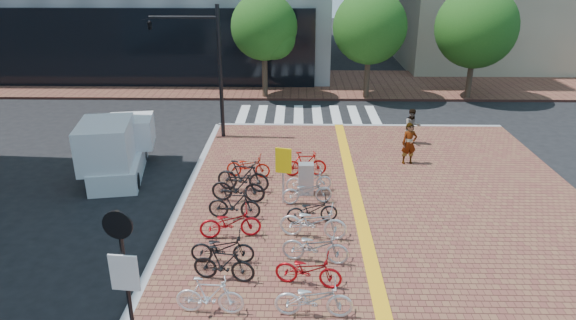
{
  "coord_description": "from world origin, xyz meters",
  "views": [
    {
      "loc": [
        -0.04,
        -12.33,
        7.98
      ],
      "look_at": [
        -0.37,
        4.36,
        1.3
      ],
      "focal_mm": 32.0,
      "sensor_mm": 36.0,
      "label": 1
    }
  ],
  "objects_px": {
    "bike_3": "(230,222)",
    "utility_box": "(306,179)",
    "notice_sign": "(124,265)",
    "traffic_light_pole": "(188,48)",
    "bike_12": "(312,210)",
    "bike_15": "(305,164)",
    "yellow_sign": "(283,166)",
    "bike_14": "(309,180)",
    "bike_6": "(243,176)",
    "bike_13": "(307,191)",
    "bike_0": "(210,296)",
    "bike_7": "(248,166)",
    "bike_1": "(224,264)",
    "bike_11": "(313,222)",
    "box_truck": "(117,149)",
    "bike_5": "(238,187)",
    "bike_9": "(308,270)",
    "pedestrian_a": "(409,143)",
    "bike_4": "(234,204)",
    "bike_10": "(315,246)",
    "bike_2": "(222,248)",
    "bike_8": "(314,298)",
    "pedestrian_b": "(412,127)"
  },
  "relations": [
    {
      "from": "bike_8",
      "to": "utility_box",
      "type": "bearing_deg",
      "value": 3.21
    },
    {
      "from": "bike_4",
      "to": "bike_13",
      "type": "height_order",
      "value": "bike_4"
    },
    {
      "from": "bike_5",
      "to": "traffic_light_pole",
      "type": "height_order",
      "value": "traffic_light_pole"
    },
    {
      "from": "bike_1",
      "to": "traffic_light_pole",
      "type": "xyz_separation_m",
      "value": [
        -2.96,
        11.38,
        3.59
      ]
    },
    {
      "from": "bike_12",
      "to": "bike_15",
      "type": "height_order",
      "value": "bike_15"
    },
    {
      "from": "bike_0",
      "to": "bike_7",
      "type": "distance_m",
      "value": 8.01
    },
    {
      "from": "bike_10",
      "to": "notice_sign",
      "type": "bearing_deg",
      "value": 140.23
    },
    {
      "from": "bike_5",
      "to": "bike_10",
      "type": "distance_m",
      "value": 4.43
    },
    {
      "from": "bike_15",
      "to": "bike_1",
      "type": "bearing_deg",
      "value": 157.26
    },
    {
      "from": "bike_9",
      "to": "box_truck",
      "type": "xyz_separation_m",
      "value": [
        -7.19,
        7.18,
        0.5
      ]
    },
    {
      "from": "bike_11",
      "to": "bike_14",
      "type": "height_order",
      "value": "bike_11"
    },
    {
      "from": "bike_7",
      "to": "bike_14",
      "type": "height_order",
      "value": "bike_7"
    },
    {
      "from": "bike_11",
      "to": "utility_box",
      "type": "xyz_separation_m",
      "value": [
        -0.17,
        3.0,
        0.04
      ]
    },
    {
      "from": "bike_2",
      "to": "pedestrian_b",
      "type": "relative_size",
      "value": 1.09
    },
    {
      "from": "bike_7",
      "to": "pedestrian_b",
      "type": "xyz_separation_m",
      "value": [
        6.91,
        3.81,
        0.36
      ]
    },
    {
      "from": "pedestrian_a",
      "to": "notice_sign",
      "type": "bearing_deg",
      "value": -135.91
    },
    {
      "from": "bike_9",
      "to": "bike_14",
      "type": "bearing_deg",
      "value": 10.47
    },
    {
      "from": "yellow_sign",
      "to": "notice_sign",
      "type": "xyz_separation_m",
      "value": [
        -2.99,
        -6.95,
        0.7
      ]
    },
    {
      "from": "pedestrian_b",
      "to": "box_truck",
      "type": "relative_size",
      "value": 0.37
    },
    {
      "from": "bike_5",
      "to": "pedestrian_a",
      "type": "xyz_separation_m",
      "value": [
        6.46,
        3.62,
        0.29
      ]
    },
    {
      "from": "bike_6",
      "to": "bike_13",
      "type": "xyz_separation_m",
      "value": [
        2.26,
        -0.96,
        -0.12
      ]
    },
    {
      "from": "bike_12",
      "to": "yellow_sign",
      "type": "distance_m",
      "value": 1.87
    },
    {
      "from": "bike_7",
      "to": "bike_11",
      "type": "height_order",
      "value": "bike_11"
    },
    {
      "from": "bike_5",
      "to": "utility_box",
      "type": "relative_size",
      "value": 1.62
    },
    {
      "from": "bike_4",
      "to": "bike_10",
      "type": "height_order",
      "value": "bike_4"
    },
    {
      "from": "bike_14",
      "to": "traffic_light_pole",
      "type": "relative_size",
      "value": 0.28
    },
    {
      "from": "bike_4",
      "to": "traffic_light_pole",
      "type": "relative_size",
      "value": 0.28
    },
    {
      "from": "bike_3",
      "to": "utility_box",
      "type": "height_order",
      "value": "utility_box"
    },
    {
      "from": "bike_12",
      "to": "utility_box",
      "type": "bearing_deg",
      "value": -4.03
    },
    {
      "from": "bike_7",
      "to": "bike_8",
      "type": "distance_m",
      "value": 8.37
    },
    {
      "from": "bike_3",
      "to": "bike_14",
      "type": "distance_m",
      "value": 4.03
    },
    {
      "from": "bike_11",
      "to": "yellow_sign",
      "type": "relative_size",
      "value": 1.0
    },
    {
      "from": "bike_5",
      "to": "bike_9",
      "type": "bearing_deg",
      "value": -148.03
    },
    {
      "from": "box_truck",
      "to": "traffic_light_pole",
      "type": "bearing_deg",
      "value": 64.65
    },
    {
      "from": "bike_9",
      "to": "bike_7",
      "type": "bearing_deg",
      "value": 29.02
    },
    {
      "from": "notice_sign",
      "to": "traffic_light_pole",
      "type": "distance_m",
      "value": 14.08
    },
    {
      "from": "bike_14",
      "to": "box_truck",
      "type": "xyz_separation_m",
      "value": [
        -7.29,
        1.56,
        0.53
      ]
    },
    {
      "from": "pedestrian_a",
      "to": "bike_4",
      "type": "bearing_deg",
      "value": -152.54
    },
    {
      "from": "bike_5",
      "to": "bike_1",
      "type": "bearing_deg",
      "value": -172.33
    },
    {
      "from": "bike_6",
      "to": "bike_10",
      "type": "distance_m",
      "value": 5.14
    },
    {
      "from": "bike_11",
      "to": "bike_1",
      "type": "bearing_deg",
      "value": 142.83
    },
    {
      "from": "bike_2",
      "to": "bike_15",
      "type": "height_order",
      "value": "bike_15"
    },
    {
      "from": "bike_11",
      "to": "bike_0",
      "type": "bearing_deg",
      "value": 154.12
    },
    {
      "from": "bike_7",
      "to": "bike_12",
      "type": "relative_size",
      "value": 1.03
    },
    {
      "from": "bike_6",
      "to": "traffic_light_pole",
      "type": "distance_m",
      "value": 7.48
    },
    {
      "from": "bike_1",
      "to": "bike_9",
      "type": "bearing_deg",
      "value": -84.71
    },
    {
      "from": "bike_14",
      "to": "bike_8",
      "type": "bearing_deg",
      "value": 171.1
    },
    {
      "from": "bike_14",
      "to": "bike_15",
      "type": "relative_size",
      "value": 1.01
    },
    {
      "from": "notice_sign",
      "to": "bike_15",
      "type": "bearing_deg",
      "value": 68.06
    },
    {
      "from": "bike_1",
      "to": "bike_13",
      "type": "distance_m",
      "value": 5.0
    }
  ]
}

